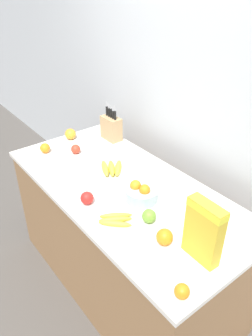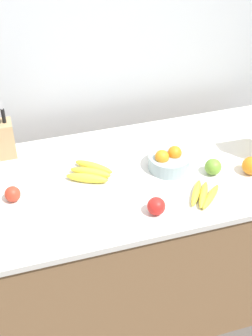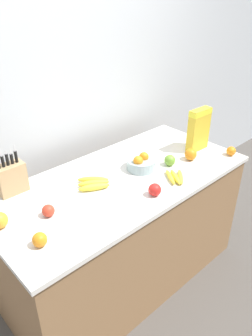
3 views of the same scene
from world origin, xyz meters
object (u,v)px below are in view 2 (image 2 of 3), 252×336
at_px(banana_bunch_left, 203,195).
at_px(apple_middle, 13,194).
at_px(fruit_bowl, 169,161).
at_px(banana_bunch_right, 90,172).
at_px(apple_rear, 156,206).
at_px(orange_front_center, 251,166).
at_px(apple_rightmost, 213,167).

height_order(banana_bunch_left, apple_middle, apple_middle).
height_order(fruit_bowl, banana_bunch_right, fruit_bowl).
bearing_deg(fruit_bowl, apple_middle, -178.49).
bearing_deg(apple_rear, orange_front_center, 14.30).
height_order(banana_bunch_left, orange_front_center, orange_front_center).
relative_size(apple_rear, apple_middle, 1.12).
relative_size(apple_rightmost, orange_front_center, 0.91).
xyz_separation_m(fruit_bowl, orange_front_center, (0.36, -0.15, -0.00)).
bearing_deg(apple_middle, apple_rightmost, -4.91).
relative_size(banana_bunch_left, banana_bunch_right, 0.86).
xyz_separation_m(banana_bunch_right, apple_rear, (0.21, -0.33, 0.02)).
distance_m(fruit_bowl, apple_rightmost, 0.21).
bearing_deg(banana_bunch_left, fruit_bowl, 106.05).
distance_m(apple_rightmost, orange_front_center, 0.18).
bearing_deg(fruit_bowl, banana_bunch_left, -73.95).
bearing_deg(orange_front_center, banana_bunch_left, -160.97).
distance_m(banana_bunch_right, apple_rightmost, 0.58).
bearing_deg(orange_front_center, apple_rightmost, 164.51).
distance_m(apple_rightmost, apple_middle, 0.93).
xyz_separation_m(apple_rear, orange_front_center, (0.52, 0.13, 0.00)).
height_order(apple_rear, orange_front_center, orange_front_center).
height_order(fruit_bowl, apple_middle, fruit_bowl).
distance_m(apple_rear, orange_front_center, 0.54).
relative_size(apple_rear, orange_front_center, 0.91).
bearing_deg(fruit_bowl, apple_rightmost, -28.37).
bearing_deg(banana_bunch_left, banana_bunch_right, 146.56).
relative_size(apple_middle, orange_front_center, 0.82).
relative_size(fruit_bowl, banana_bunch_left, 0.98).
height_order(fruit_bowl, apple_rear, fruit_bowl).
relative_size(banana_bunch_left, orange_front_center, 2.35).
relative_size(banana_bunch_right, apple_rear, 3.00).
xyz_separation_m(banana_bunch_left, apple_rightmost, (0.11, 0.15, 0.02)).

